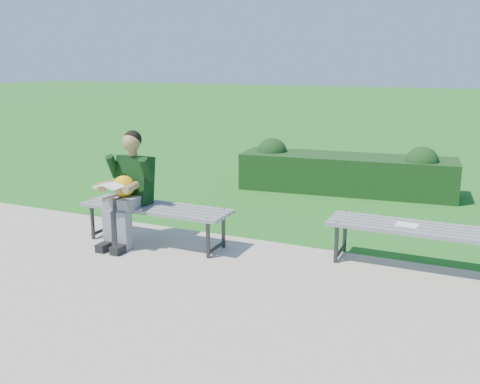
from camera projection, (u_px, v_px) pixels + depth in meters
name	position (u px, v px, depth m)	size (l,w,h in m)	color
ground	(266.00, 243.00, 6.38)	(80.00, 80.00, 0.00)	#226921
walkway	(195.00, 300.00, 4.82)	(30.00, 3.50, 0.02)	beige
hedge	(346.00, 172.00, 8.79)	(3.53, 1.22, 0.83)	#153D17
bench_left	(156.00, 211.00, 6.21)	(1.80, 0.50, 0.46)	slate
bench_right	(417.00, 231.00, 5.46)	(1.80, 0.50, 0.46)	slate
seated_boy	(128.00, 185.00, 6.17)	(0.56, 0.76, 1.31)	gray
paper_sheet	(407.00, 225.00, 5.48)	(0.24, 0.18, 0.01)	white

